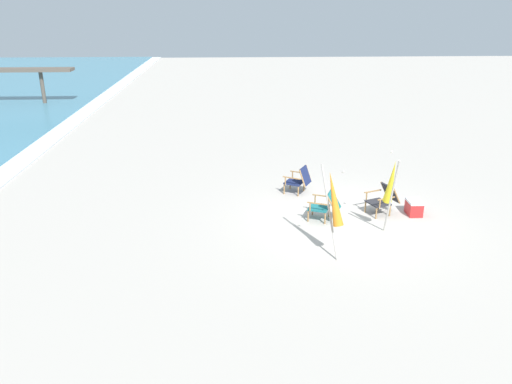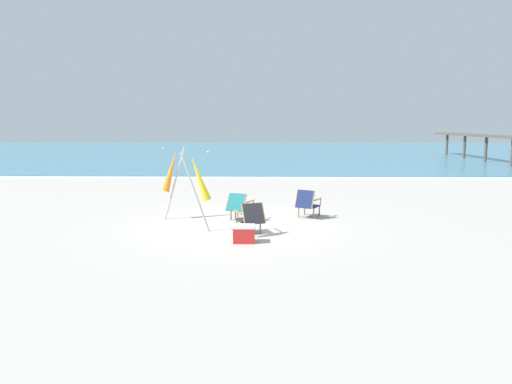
{
  "view_description": "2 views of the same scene",
  "coord_description": "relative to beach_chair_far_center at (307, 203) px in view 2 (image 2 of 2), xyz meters",
  "views": [
    {
      "loc": [
        -11.52,
        2.86,
        5.19
      ],
      "look_at": [
        0.54,
        2.25,
        0.58
      ],
      "focal_mm": 35.0,
      "sensor_mm": 36.0,
      "label": 1
    },
    {
      "loc": [
        0.67,
        -11.93,
        2.67
      ],
      "look_at": [
        0.44,
        0.89,
        0.75
      ],
      "focal_mm": 32.0,
      "sensor_mm": 36.0,
      "label": 2
    }
  ],
  "objects": [
    {
      "name": "umbrella_furled_yellow",
      "position": [
        -2.84,
        -1.72,
        0.89
      ],
      "size": [
        0.78,
        0.26,
        2.02
      ],
      "color": "#B7B2A8",
      "rests_on": "ground"
    },
    {
      "name": "sea",
      "position": [
        -1.9,
        29.65,
        -0.38
      ],
      "size": [
        80.0,
        40.0,
        0.1
      ],
      "primitive_type": "cube",
      "color": "teal",
      "rests_on": "ground"
    },
    {
      "name": "beach_chair_mid_center",
      "position": [
        -1.92,
        -0.42,
        -0.01
      ],
      "size": [
        0.82,
        0.93,
        0.78
      ],
      "color": "#196066",
      "rests_on": "ground"
    },
    {
      "name": "surf_band",
      "position": [
        -1.9,
        9.35,
        -0.4
      ],
      "size": [
        80.0,
        1.1,
        0.06
      ],
      "primitive_type": "cube",
      "color": "white",
      "rests_on": "ground"
    },
    {
      "name": "beach_chair_front_right",
      "position": [
        -1.56,
        -2.0,
        -0.01
      ],
      "size": [
        0.81,
        0.91,
        0.78
      ],
      "color": "#28282D",
      "rests_on": "ground"
    },
    {
      "name": "umbrella_furled_orange",
      "position": [
        -3.85,
        -0.19,
        0.9
      ],
      "size": [
        0.68,
        0.5,
        2.04
      ],
      "color": "#B7B2A8",
      "rests_on": "ground"
    },
    {
      "name": "cooler_box",
      "position": [
        -1.69,
        -2.78,
        -0.23
      ],
      "size": [
        0.49,
        0.35,
        0.4
      ],
      "color": "red",
      "rests_on": "ground"
    },
    {
      "name": "pier_distant",
      "position": [
        13.93,
        18.68,
        1.3
      ],
      "size": [
        0.9,
        16.83,
        1.94
      ],
      "color": "brown",
      "rests_on": "ground"
    },
    {
      "name": "beach_chair_far_center",
      "position": [
        0.0,
        0.0,
        0.0
      ],
      "size": [
        0.83,
        0.87,
        0.81
      ],
      "color": "#19234C",
      "rests_on": "ground"
    },
    {
      "name": "ground_plane",
      "position": [
        -1.9,
        -0.93,
        -0.43
      ],
      "size": [
        80.0,
        80.0,
        0.0
      ],
      "primitive_type": "plane",
      "color": "#B2AAA0"
    }
  ]
}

